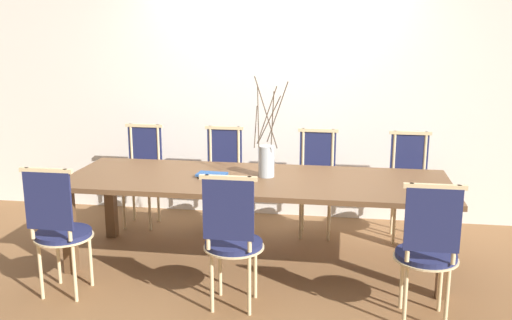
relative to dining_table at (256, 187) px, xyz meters
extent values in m
plane|color=brown|center=(0.00, 0.00, -0.66)|extent=(16.00, 16.00, 0.00)
cube|color=silver|center=(0.00, 1.33, 0.47)|extent=(12.00, 0.06, 2.25)
cube|color=brown|center=(0.00, 0.00, 0.06)|extent=(3.07, 1.02, 0.04)
cube|color=brown|center=(-1.43, -0.41, -0.31)|extent=(0.09, 0.09, 0.69)
cube|color=brown|center=(1.43, -0.41, -0.31)|extent=(0.09, 0.09, 0.69)
cube|color=brown|center=(-1.43, 0.41, -0.31)|extent=(0.09, 0.09, 0.69)
cube|color=brown|center=(1.43, 0.41, -0.31)|extent=(0.09, 0.09, 0.69)
cylinder|color=#1E234C|center=(-1.30, -0.75, -0.20)|extent=(0.40, 0.40, 0.04)
cylinder|color=beige|center=(-1.30, -0.75, -0.22)|extent=(0.42, 0.42, 0.01)
cylinder|color=beige|center=(-1.42, -0.62, -0.44)|extent=(0.03, 0.03, 0.44)
cylinder|color=beige|center=(-1.17, -0.62, -0.44)|extent=(0.03, 0.03, 0.44)
cylinder|color=beige|center=(-1.42, -0.88, -0.44)|extent=(0.03, 0.03, 0.44)
cylinder|color=beige|center=(-1.17, -0.88, -0.44)|extent=(0.03, 0.03, 0.44)
cylinder|color=beige|center=(-1.43, -0.92, 0.08)|extent=(0.03, 0.03, 0.51)
cylinder|color=beige|center=(-1.16, -0.92, 0.08)|extent=(0.03, 0.03, 0.51)
cube|color=#1E234C|center=(-1.30, -0.92, 0.10)|extent=(0.34, 0.02, 0.41)
cube|color=beige|center=(-1.30, -0.92, 0.32)|extent=(0.38, 0.03, 0.03)
cylinder|color=#1E234C|center=(-0.04, -0.75, -0.20)|extent=(0.40, 0.40, 0.04)
cylinder|color=beige|center=(-0.04, -0.75, -0.22)|extent=(0.42, 0.42, 0.01)
cylinder|color=beige|center=(-0.17, -0.62, -0.44)|extent=(0.03, 0.03, 0.44)
cylinder|color=beige|center=(0.09, -0.62, -0.44)|extent=(0.03, 0.03, 0.44)
cylinder|color=beige|center=(-0.17, -0.88, -0.44)|extent=(0.03, 0.03, 0.44)
cylinder|color=beige|center=(0.09, -0.88, -0.44)|extent=(0.03, 0.03, 0.44)
cylinder|color=beige|center=(-0.18, -0.92, 0.08)|extent=(0.03, 0.03, 0.51)
cylinder|color=beige|center=(0.10, -0.92, 0.08)|extent=(0.03, 0.03, 0.51)
cube|color=#1E234C|center=(-0.04, -0.92, 0.10)|extent=(0.34, 0.02, 0.41)
cube|color=beige|center=(-0.04, -0.92, 0.32)|extent=(0.38, 0.03, 0.03)
cylinder|color=#1E234C|center=(1.25, -0.75, -0.20)|extent=(0.40, 0.40, 0.04)
cylinder|color=beige|center=(1.25, -0.75, -0.22)|extent=(0.42, 0.42, 0.01)
cylinder|color=beige|center=(1.12, -0.62, -0.44)|extent=(0.03, 0.03, 0.44)
cylinder|color=beige|center=(1.38, -0.62, -0.44)|extent=(0.03, 0.03, 0.44)
cylinder|color=beige|center=(1.12, -0.88, -0.44)|extent=(0.03, 0.03, 0.44)
cylinder|color=beige|center=(1.38, -0.88, -0.44)|extent=(0.03, 0.03, 0.44)
cylinder|color=beige|center=(1.11, -0.92, 0.08)|extent=(0.03, 0.03, 0.51)
cylinder|color=beige|center=(1.39, -0.92, 0.08)|extent=(0.03, 0.03, 0.51)
cube|color=#1E234C|center=(1.25, -0.92, 0.10)|extent=(0.34, 0.02, 0.41)
cube|color=beige|center=(1.25, -0.92, 0.32)|extent=(0.38, 0.03, 0.03)
cylinder|color=#1E234C|center=(-1.26, 0.75, -0.20)|extent=(0.40, 0.40, 0.04)
cylinder|color=beige|center=(-1.26, 0.75, -0.22)|extent=(0.42, 0.42, 0.01)
cylinder|color=beige|center=(-1.13, 0.62, -0.44)|extent=(0.03, 0.03, 0.44)
cylinder|color=beige|center=(-1.39, 0.62, -0.44)|extent=(0.03, 0.03, 0.44)
cylinder|color=beige|center=(-1.13, 0.88, -0.44)|extent=(0.03, 0.03, 0.44)
cylinder|color=beige|center=(-1.39, 0.88, -0.44)|extent=(0.03, 0.03, 0.44)
cylinder|color=beige|center=(-1.12, 0.92, 0.08)|extent=(0.03, 0.03, 0.51)
cylinder|color=beige|center=(-1.40, 0.92, 0.08)|extent=(0.03, 0.03, 0.51)
cube|color=#1E234C|center=(-1.26, 0.92, 0.10)|extent=(0.34, 0.02, 0.41)
cube|color=beige|center=(-1.26, 0.92, 0.32)|extent=(0.38, 0.03, 0.03)
cylinder|color=#1E234C|center=(-0.46, 0.75, -0.20)|extent=(0.40, 0.40, 0.04)
cylinder|color=beige|center=(-0.46, 0.75, -0.22)|extent=(0.42, 0.42, 0.01)
cylinder|color=beige|center=(-0.33, 0.62, -0.44)|extent=(0.03, 0.03, 0.44)
cylinder|color=beige|center=(-0.58, 0.62, -0.44)|extent=(0.03, 0.03, 0.44)
cylinder|color=beige|center=(-0.33, 0.88, -0.44)|extent=(0.03, 0.03, 0.44)
cylinder|color=beige|center=(-0.58, 0.88, -0.44)|extent=(0.03, 0.03, 0.44)
cylinder|color=beige|center=(-0.32, 0.92, 0.08)|extent=(0.03, 0.03, 0.51)
cylinder|color=beige|center=(-0.59, 0.92, 0.08)|extent=(0.03, 0.03, 0.51)
cube|color=#1E234C|center=(-0.46, 0.92, 0.10)|extent=(0.34, 0.02, 0.41)
cube|color=beige|center=(-0.46, 0.92, 0.32)|extent=(0.38, 0.03, 0.03)
cylinder|color=#1E234C|center=(0.45, 0.75, -0.20)|extent=(0.40, 0.40, 0.04)
cylinder|color=beige|center=(0.45, 0.75, -0.22)|extent=(0.42, 0.42, 0.01)
cylinder|color=beige|center=(0.58, 0.62, -0.44)|extent=(0.03, 0.03, 0.44)
cylinder|color=beige|center=(0.32, 0.62, -0.44)|extent=(0.03, 0.03, 0.44)
cylinder|color=beige|center=(0.58, 0.88, -0.44)|extent=(0.03, 0.03, 0.44)
cylinder|color=beige|center=(0.32, 0.88, -0.44)|extent=(0.03, 0.03, 0.44)
cylinder|color=beige|center=(0.59, 0.92, 0.08)|extent=(0.03, 0.03, 0.51)
cylinder|color=beige|center=(0.31, 0.92, 0.08)|extent=(0.03, 0.03, 0.51)
cube|color=#1E234C|center=(0.45, 0.92, 0.10)|extent=(0.34, 0.02, 0.41)
cube|color=beige|center=(0.45, 0.92, 0.32)|extent=(0.38, 0.03, 0.03)
cylinder|color=#1E234C|center=(1.29, 0.75, -0.20)|extent=(0.40, 0.40, 0.04)
cylinder|color=beige|center=(1.29, 0.75, -0.22)|extent=(0.42, 0.42, 0.01)
cylinder|color=beige|center=(1.42, 0.62, -0.44)|extent=(0.03, 0.03, 0.44)
cylinder|color=beige|center=(1.16, 0.62, -0.44)|extent=(0.03, 0.03, 0.44)
cylinder|color=beige|center=(1.42, 0.88, -0.44)|extent=(0.03, 0.03, 0.44)
cylinder|color=beige|center=(1.16, 0.88, -0.44)|extent=(0.03, 0.03, 0.44)
cylinder|color=beige|center=(1.43, 0.92, 0.08)|extent=(0.03, 0.03, 0.51)
cylinder|color=beige|center=(1.15, 0.92, 0.08)|extent=(0.03, 0.03, 0.51)
cube|color=#1E234C|center=(1.29, 0.92, 0.10)|extent=(0.34, 0.02, 0.41)
cube|color=beige|center=(1.29, 0.92, 0.32)|extent=(0.38, 0.03, 0.03)
cylinder|color=#B2BCC1|center=(0.07, 0.06, 0.20)|extent=(0.13, 0.13, 0.25)
cylinder|color=#473828|center=(0.07, 0.14, 0.57)|extent=(0.16, 0.03, 0.47)
cylinder|color=#473828|center=(0.15, 0.16, 0.59)|extent=(0.19, 0.16, 0.52)
cylinder|color=#473828|center=(0.12, 0.08, 0.55)|extent=(0.04, 0.10, 0.44)
cylinder|color=#473828|center=(0.08, -0.02, 0.61)|extent=(0.19, 0.02, 0.57)
cylinder|color=#473828|center=(-0.01, 0.06, 0.49)|extent=(0.01, 0.18, 0.31)
cylinder|color=#473828|center=(0.01, 0.05, 0.56)|extent=(0.04, 0.14, 0.47)
cylinder|color=#473828|center=(0.08, 0.16, 0.53)|extent=(0.19, 0.03, 0.40)
cube|color=beige|center=(-0.35, -0.04, 0.08)|extent=(0.19, 0.15, 0.02)
cube|color=#234C8C|center=(-0.36, -0.03, 0.10)|extent=(0.25, 0.16, 0.02)
camera|label=1|loc=(0.69, -4.38, 1.26)|focal=40.00mm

